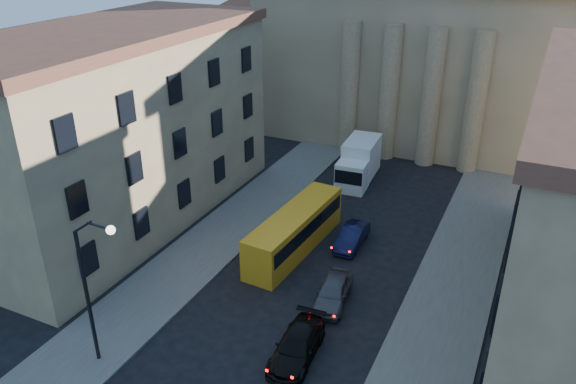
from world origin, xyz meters
name	(u,v)px	position (x,y,z in m)	size (l,w,h in m)	color
sidewalk_left	(190,262)	(-8.50, 18.00, 0.07)	(5.00, 60.00, 0.15)	#53514C
sidewalk_right	(437,332)	(8.50, 18.00, 0.07)	(5.00, 60.00, 0.15)	#53514C
church	(444,18)	(0.00, 55.47, 11.88)	(68.02, 28.76, 36.60)	#836F51
building_left	(118,127)	(-17.00, 22.00, 7.42)	(11.60, 26.60, 14.70)	tan
street_lamp	(92,281)	(-6.97, 8.00, 5.29)	(2.62, 0.44, 8.83)	black
car_right_mid	(297,346)	(2.03, 12.80, 0.74)	(2.06, 5.08, 1.47)	black
car_right_far	(333,292)	(2.02, 18.16, 0.78)	(1.83, 4.56, 1.55)	#48494D
car_right_distant	(352,237)	(0.80, 25.09, 0.71)	(1.51, 4.34, 1.43)	black
city_bus	(295,230)	(-2.72, 22.85, 1.60)	(3.09, 10.69, 2.97)	orange
box_truck	(359,163)	(-2.53, 36.15, 1.72)	(3.02, 6.75, 3.62)	silver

